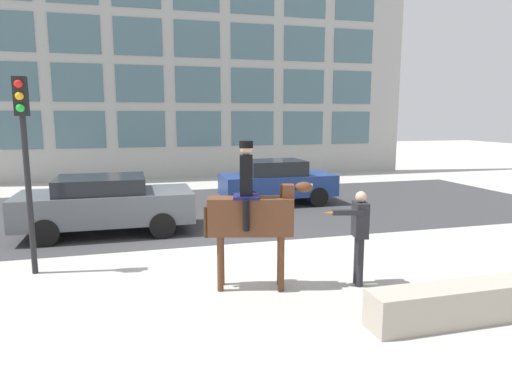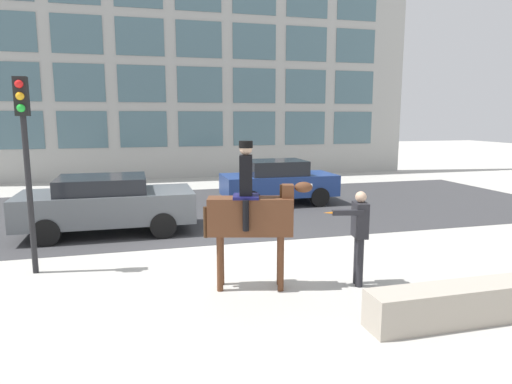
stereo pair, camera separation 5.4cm
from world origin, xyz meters
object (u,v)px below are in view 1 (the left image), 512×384
(street_car_far_lane, at_px, (277,181))
(mounted_horse_lead, at_px, (252,213))
(street_car_near_lane, at_px, (106,203))
(traffic_light, at_px, (24,144))
(planter_ledge, at_px, (455,304))
(pedestrian_bystander, at_px, (359,230))

(street_car_far_lane, bearing_deg, mounted_horse_lead, -111.03)
(mounted_horse_lead, height_order, street_car_far_lane, mounted_horse_lead)
(street_car_near_lane, height_order, traffic_light, traffic_light)
(mounted_horse_lead, xyz_separation_m, traffic_light, (-3.94, 1.85, 1.17))
(mounted_horse_lead, relative_size, street_car_near_lane, 0.60)
(traffic_light, bearing_deg, planter_ledge, -31.62)
(pedestrian_bystander, distance_m, planter_ledge, 2.03)
(street_car_near_lane, bearing_deg, planter_ledge, -52.73)
(pedestrian_bystander, xyz_separation_m, traffic_light, (-5.83, 2.24, 1.52))
(street_car_far_lane, height_order, traffic_light, traffic_light)
(traffic_light, height_order, planter_ledge, traffic_light)
(street_car_near_lane, xyz_separation_m, traffic_light, (-1.22, -2.94, 1.75))
(mounted_horse_lead, bearing_deg, traffic_light, 169.50)
(street_car_near_lane, xyz_separation_m, planter_ledge, (5.28, -6.94, -0.52))
(mounted_horse_lead, height_order, pedestrian_bystander, mounted_horse_lead)
(mounted_horse_lead, xyz_separation_m, planter_ledge, (2.57, -2.15, -1.09))
(street_car_near_lane, bearing_deg, street_car_far_lane, 25.50)
(pedestrian_bystander, height_order, planter_ledge, pedestrian_bystander)
(street_car_near_lane, bearing_deg, traffic_light, -112.59)
(mounted_horse_lead, relative_size, street_car_far_lane, 0.68)
(pedestrian_bystander, xyz_separation_m, planter_ledge, (0.68, -1.77, -0.74))
(mounted_horse_lead, distance_m, traffic_light, 4.50)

